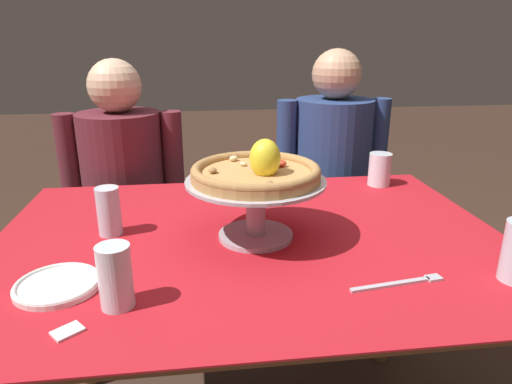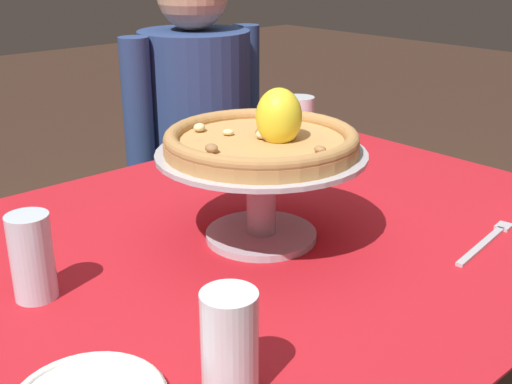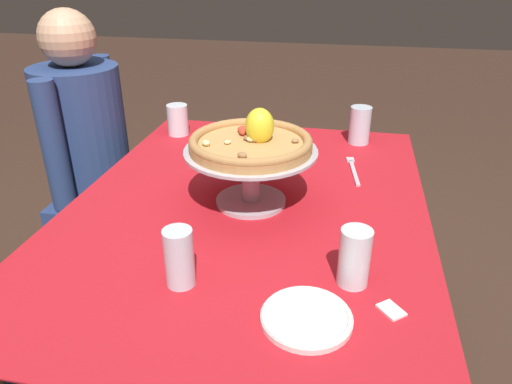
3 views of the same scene
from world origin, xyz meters
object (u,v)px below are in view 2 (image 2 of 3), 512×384
at_px(dinner_fork, 487,240).
at_px(diner_right, 199,178).
at_px(water_glass_back_right, 299,121).
at_px(water_glass_front_left, 230,350).
at_px(water_glass_side_left, 33,263).
at_px(pizza, 263,138).
at_px(pizza_stand, 261,183).

distance_m(dinner_fork, diner_right, 1.03).
bearing_deg(water_glass_back_right, water_glass_front_left, -139.90).
distance_m(water_glass_side_left, water_glass_back_right, 0.91).
bearing_deg(pizza, diner_right, 60.67).
bearing_deg(pizza_stand, pizza, -38.49).
xyz_separation_m(pizza, water_glass_back_right, (0.48, 0.38, -0.13)).
height_order(pizza_stand, water_glass_back_right, pizza_stand).
relative_size(pizza, dinner_fork, 1.52).
height_order(water_glass_side_left, diner_right, diner_right).
height_order(pizza_stand, pizza, pizza).
relative_size(pizza, water_glass_side_left, 2.51).
bearing_deg(pizza_stand, water_glass_front_left, -137.32).
height_order(pizza_stand, dinner_fork, pizza_stand).
relative_size(dinner_fork, diner_right, 0.17).
distance_m(pizza, water_glass_front_left, 0.43).
relative_size(pizza, water_glass_front_left, 2.53).
relative_size(pizza_stand, water_glass_back_right, 3.11).
relative_size(water_glass_back_right, diner_right, 0.09).
xyz_separation_m(dinner_fork, diner_right, (0.14, 1.00, -0.19)).
bearing_deg(diner_right, pizza, -119.33).
xyz_separation_m(pizza, water_glass_side_left, (-0.38, 0.07, -0.12)).
height_order(water_glass_side_left, dinner_fork, water_glass_side_left).
height_order(water_glass_back_right, dinner_fork, water_glass_back_right).
xyz_separation_m(water_glass_front_left, water_glass_back_right, (0.78, 0.66, -0.01)).
bearing_deg(pizza, water_glass_back_right, 38.63).
bearing_deg(water_glass_side_left, pizza_stand, -10.45).
distance_m(pizza, water_glass_back_right, 0.62).
bearing_deg(dinner_fork, water_glass_back_right, 72.56).
bearing_deg(diner_right, water_glass_back_right, -79.91).
bearing_deg(water_glass_side_left, water_glass_back_right, 19.99).
bearing_deg(water_glass_side_left, diner_right, 40.13).
distance_m(water_glass_back_right, dinner_fork, 0.68).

